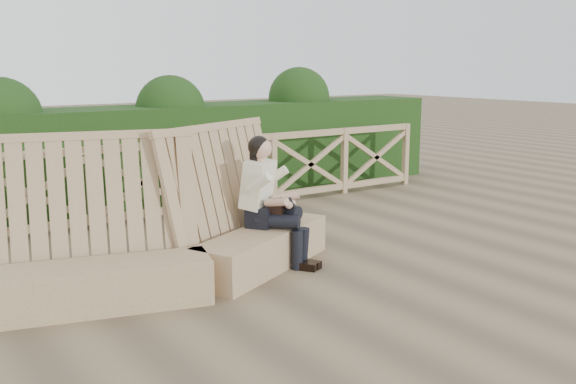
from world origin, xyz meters
TOP-DOWN VIEW (x-y plane):
  - ground at (0.00, 0.00)m, footprint 60.00×60.00m
  - bench at (-0.64, 0.85)m, footprint 3.72×1.49m
  - woman at (0.41, 0.95)m, footprint 0.70×0.90m
  - guardrail at (0.00, 3.50)m, footprint 10.10×0.09m
  - hedge at (0.00, 4.70)m, footprint 12.00×1.20m

SIDE VIEW (x-z plane):
  - ground at x=0.00m, z-range 0.00..0.00m
  - bench at x=-0.64m, z-range -0.39..1.16m
  - guardrail at x=0.00m, z-range 0.00..1.10m
  - woman at x=0.41m, z-range 0.04..1.44m
  - hedge at x=0.00m, z-range 0.00..1.50m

